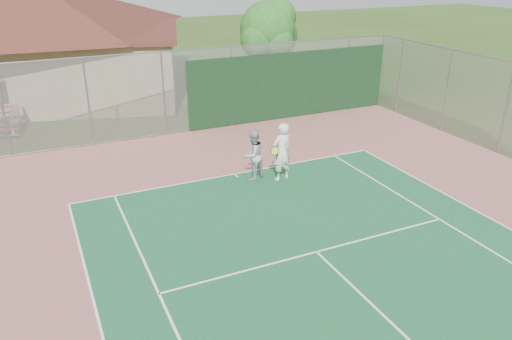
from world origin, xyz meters
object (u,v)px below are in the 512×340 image
(clubhouse, at_px, (41,36))
(player_grey_back, at_px, (253,156))
(tree, at_px, (269,31))
(player_white_front, at_px, (282,152))

(clubhouse, height_order, player_grey_back, clubhouse)
(clubhouse, relative_size, tree, 3.36)
(tree, distance_m, player_white_front, 12.49)
(clubhouse, xyz_separation_m, player_grey_back, (5.43, -14.44, -2.34))
(tree, height_order, player_white_front, tree)
(player_white_front, xyz_separation_m, player_grey_back, (-0.86, 0.44, -0.13))
(tree, bearing_deg, player_white_front, -114.10)
(clubhouse, relative_size, player_white_front, 8.43)
(tree, xyz_separation_m, player_grey_back, (-5.87, -10.78, -2.41))
(clubhouse, bearing_deg, player_white_front, -51.03)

